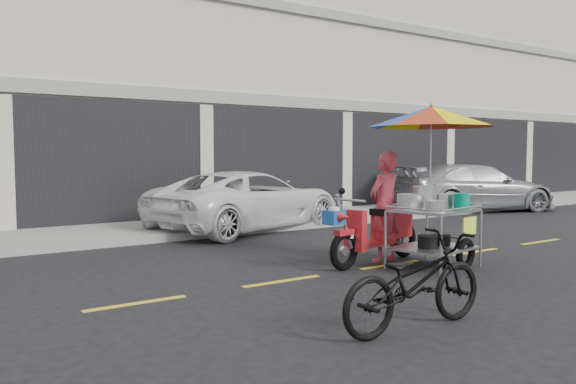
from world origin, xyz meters
TOP-DOWN VIEW (x-y plane):
  - ground at (0.00, 0.00)m, footprint 90.00×90.00m
  - sidewalk at (0.00, 5.50)m, footprint 45.00×3.00m
  - shophouse_block at (2.82, 10.59)m, footprint 36.00×8.11m
  - centerline at (0.00, 0.00)m, footprint 42.00×0.10m
  - white_pickup at (0.19, 4.70)m, footprint 5.16×3.41m
  - silver_pickup at (7.79, 4.48)m, footprint 5.17×3.34m
  - near_bicycle at (-2.06, -2.43)m, footprint 1.80×0.65m
  - food_vendor_rig at (0.26, -0.20)m, footprint 2.71×2.20m

SIDE VIEW (x-z plane):
  - ground at x=0.00m, z-range 0.00..0.00m
  - centerline at x=0.00m, z-range 0.00..0.01m
  - sidewalk at x=0.00m, z-range 0.00..0.15m
  - near_bicycle at x=-2.06m, z-range 0.00..0.94m
  - white_pickup at x=0.19m, z-range 0.00..1.32m
  - silver_pickup at x=7.79m, z-range 0.00..1.39m
  - food_vendor_rig at x=0.26m, z-range 0.31..2.79m
  - shophouse_block at x=2.82m, z-range -0.96..9.44m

